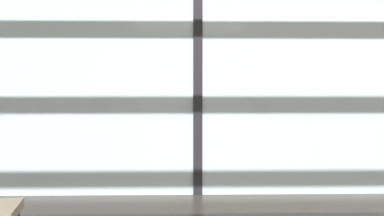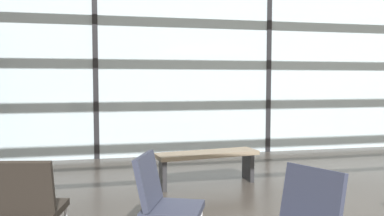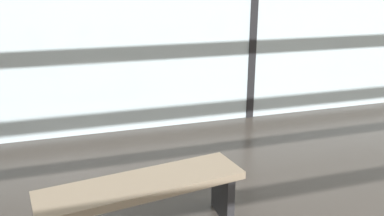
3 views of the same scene
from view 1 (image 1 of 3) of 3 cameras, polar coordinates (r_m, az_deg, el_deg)
name	(u,v)px [view 1 (image 1 of 3)]	position (r m, az deg, el deg)	size (l,w,h in m)	color
glass_curtain_wall	(198,42)	(5.07, 0.71, 8.19)	(14.00, 0.08, 3.36)	silver
window_mullion_1	(198,42)	(5.07, 0.71, 8.19)	(0.10, 0.12, 3.36)	black
parked_airplane	(245,44)	(9.64, 6.55, 7.94)	(14.52, 4.11, 4.11)	#B2BCD6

